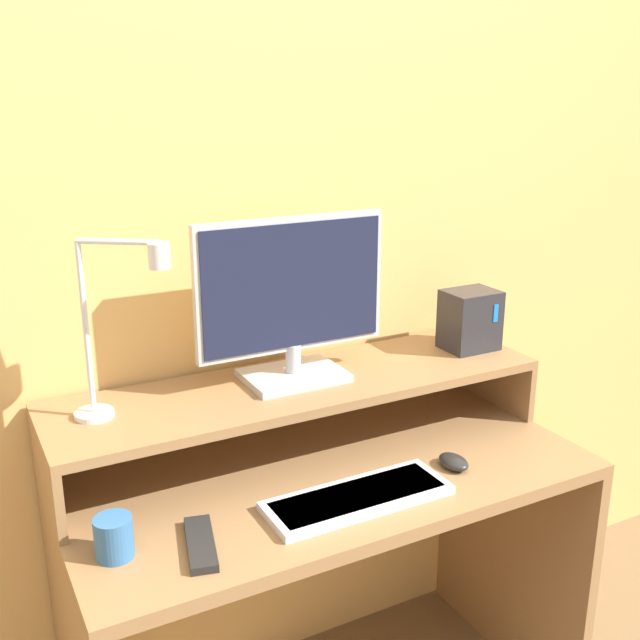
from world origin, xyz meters
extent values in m
cube|color=#E5AD60|center=(0.00, 0.61, 1.25)|extent=(6.00, 0.05, 2.50)
cube|color=olive|center=(0.00, 0.29, 0.70)|extent=(1.16, 0.58, 0.03)
cube|color=olive|center=(0.57, 0.29, 0.34)|extent=(0.03, 0.58, 0.69)
cube|color=olive|center=(-0.57, 0.42, 0.79)|extent=(0.02, 0.32, 0.14)
cube|color=olive|center=(0.57, 0.42, 0.79)|extent=(0.02, 0.32, 0.14)
cube|color=olive|center=(0.00, 0.42, 0.87)|extent=(1.16, 0.32, 0.02)
cube|color=#BCBCC1|center=(-0.01, 0.44, 0.89)|extent=(0.23, 0.17, 0.02)
cylinder|color=#BCBCC1|center=(-0.01, 0.44, 0.93)|extent=(0.04, 0.04, 0.07)
cube|color=#B7B7BC|center=(-0.01, 0.44, 1.11)|extent=(0.46, 0.02, 0.31)
cube|color=#191E38|center=(-0.01, 0.43, 1.11)|extent=(0.43, 0.01, 0.28)
cylinder|color=silver|center=(-0.47, 0.44, 0.89)|extent=(0.08, 0.08, 0.01)
cylinder|color=silver|center=(-0.47, 0.44, 1.07)|extent=(0.01, 0.01, 0.36)
cylinder|color=silver|center=(-0.40, 0.40, 1.25)|extent=(0.14, 0.10, 0.01)
cylinder|color=silver|center=(-0.33, 0.35, 1.23)|extent=(0.04, 0.04, 0.05)
cube|color=#28282D|center=(0.49, 0.42, 0.96)|extent=(0.13, 0.11, 0.15)
cube|color=#1972F2|center=(0.52, 0.36, 0.99)|extent=(0.01, 0.00, 0.05)
cube|color=silver|center=(-0.01, 0.14, 0.73)|extent=(0.39, 0.14, 0.02)
cube|color=#AFAFB3|center=(-0.01, 0.14, 0.73)|extent=(0.36, 0.11, 0.01)
ellipsoid|color=black|center=(0.25, 0.16, 0.73)|extent=(0.06, 0.08, 0.03)
cube|color=black|center=(-0.35, 0.14, 0.72)|extent=(0.09, 0.18, 0.02)
cylinder|color=#33669E|center=(-0.50, 0.18, 0.76)|extent=(0.07, 0.07, 0.08)
camera|label=1|loc=(-0.72, -1.03, 1.53)|focal=42.00mm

